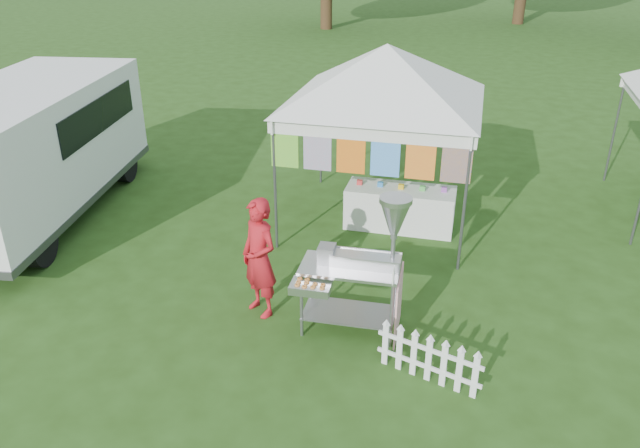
# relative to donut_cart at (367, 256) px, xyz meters

# --- Properties ---
(ground) EXTENTS (120.00, 120.00, 0.00)m
(ground) POSITION_rel_donut_cart_xyz_m (-0.35, -0.18, -1.09)
(ground) COLOR #244313
(ground) RESTS_ON ground
(canopy_main) EXTENTS (4.24, 4.24, 3.45)m
(canopy_main) POSITION_rel_donut_cart_xyz_m (-0.35, 3.32, 1.89)
(canopy_main) COLOR #59595E
(canopy_main) RESTS_ON ground
(donut_cart) EXTENTS (1.33, 0.95, 1.86)m
(donut_cart) POSITION_rel_donut_cart_xyz_m (0.00, 0.00, 0.00)
(donut_cart) COLOR gray
(donut_cart) RESTS_ON ground
(vendor) EXTENTS (0.71, 0.65, 1.62)m
(vendor) POSITION_rel_donut_cart_xyz_m (-1.41, 0.11, -0.28)
(vendor) COLOR red
(vendor) RESTS_ON ground
(cargo_van) EXTENTS (2.94, 5.64, 2.24)m
(cargo_van) POSITION_rel_donut_cart_xyz_m (-6.24, 2.16, 0.11)
(cargo_van) COLOR white
(cargo_van) RESTS_ON ground
(picket_fence) EXTENTS (1.21, 0.41, 0.56)m
(picket_fence) POSITION_rel_donut_cart_xyz_m (0.87, -0.74, -0.81)
(picket_fence) COLOR white
(picket_fence) RESTS_ON ground
(display_table) EXTENTS (1.80, 0.70, 0.70)m
(display_table) POSITION_rel_donut_cart_xyz_m (0.02, 3.12, -0.74)
(display_table) COLOR white
(display_table) RESTS_ON ground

